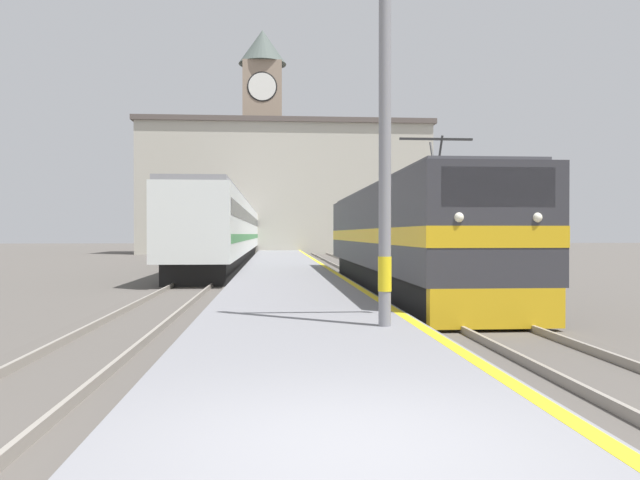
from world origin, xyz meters
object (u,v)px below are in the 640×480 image
Objects in this scene: passenger_train at (236,231)px; catenary_mast at (393,92)px; locomotive_train at (401,237)px; clock_tower at (263,133)px.

catenary_mast is (5.05, -39.07, 2.22)m from passenger_train.
locomotive_train is 0.35× the size of passenger_train.
locomotive_train is 0.72× the size of clock_tower.
passenger_train is 2.05× the size of clock_tower.
clock_tower reaches higher than locomotive_train.
locomotive_train is 11.44m from catenary_mast.
passenger_train is at bearing 97.37° from catenary_mast.
passenger_train is at bearing 104.79° from locomotive_train.
clock_tower is at bearing 92.95° from catenary_mast.
locomotive_train is 2.43× the size of catenary_mast.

